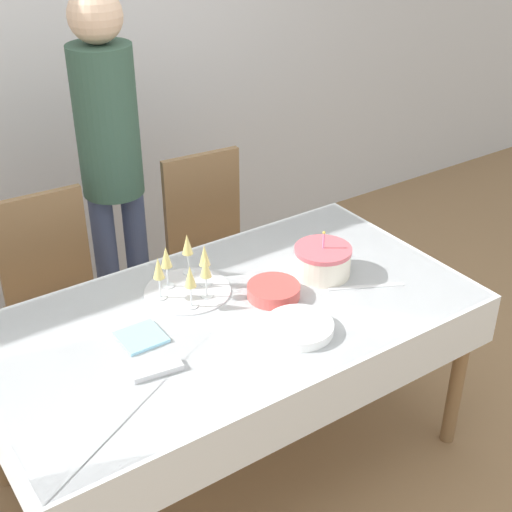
% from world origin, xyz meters
% --- Properties ---
extents(ground_plane, '(12.00, 12.00, 0.00)m').
position_xyz_m(ground_plane, '(0.00, 0.00, 0.00)').
color(ground_plane, '#93704C').
extents(wall_back, '(8.00, 0.05, 2.70)m').
position_xyz_m(wall_back, '(0.00, 1.70, 1.35)').
color(wall_back, silver).
rests_on(wall_back, ground_plane).
extents(dining_table, '(1.81, 0.99, 0.75)m').
position_xyz_m(dining_table, '(0.00, 0.00, 0.65)').
color(dining_table, white).
rests_on(dining_table, ground_plane).
extents(dining_chair_far_left, '(0.44, 0.44, 0.97)m').
position_xyz_m(dining_chair_far_left, '(-0.40, 0.81, 0.54)').
color(dining_chair_far_left, olive).
rests_on(dining_chair_far_left, ground_plane).
extents(dining_chair_far_right, '(0.45, 0.45, 0.97)m').
position_xyz_m(dining_chair_far_right, '(0.41, 0.81, 0.54)').
color(dining_chair_far_right, olive).
rests_on(dining_chair_far_right, ground_plane).
extents(birthday_cake, '(0.23, 0.23, 0.19)m').
position_xyz_m(birthday_cake, '(0.44, 0.02, 0.81)').
color(birthday_cake, silver).
rests_on(birthday_cake, dining_table).
extents(champagne_tray, '(0.33, 0.33, 0.18)m').
position_xyz_m(champagne_tray, '(-0.07, 0.21, 0.83)').
color(champagne_tray, silver).
rests_on(champagne_tray, dining_table).
extents(plate_stack_main, '(0.25, 0.25, 0.03)m').
position_xyz_m(plate_stack_main, '(0.13, -0.24, 0.77)').
color(plate_stack_main, white).
rests_on(plate_stack_main, dining_table).
extents(plate_stack_dessert, '(0.20, 0.20, 0.05)m').
position_xyz_m(plate_stack_dessert, '(0.19, -0.01, 0.78)').
color(plate_stack_dessert, '#CC4C47').
rests_on(plate_stack_dessert, dining_table).
extents(cake_knife, '(0.27, 0.15, 0.00)m').
position_xyz_m(cake_knife, '(0.52, -0.16, 0.76)').
color(cake_knife, silver).
rests_on(cake_knife, dining_table).
extents(fork_pile, '(0.18, 0.08, 0.02)m').
position_xyz_m(fork_pile, '(-0.39, -0.16, 0.76)').
color(fork_pile, silver).
rests_on(fork_pile, dining_table).
extents(napkin_pile, '(0.15, 0.15, 0.01)m').
position_xyz_m(napkin_pile, '(-0.35, 0.03, 0.76)').
color(napkin_pile, '#8CC6E0').
rests_on(napkin_pile, dining_table).
extents(person_standing, '(0.28, 0.28, 1.76)m').
position_xyz_m(person_standing, '(0.00, 1.01, 1.07)').
color(person_standing, '#3F4C72').
rests_on(person_standing, ground_plane).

